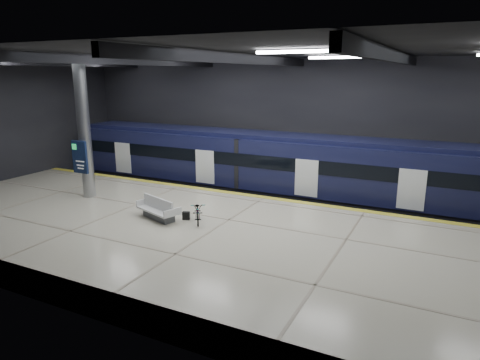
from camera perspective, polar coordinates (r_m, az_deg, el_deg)
The scene contains 10 objects.
ground at distance 19.56m, azimuth -0.07°, elevation -7.46°, with size 30.00×30.00×0.00m, color black.
room_shell at distance 18.26m, azimuth -0.08°, elevation 9.49°, with size 30.10×16.10×8.05m.
platform at distance 17.32m, azimuth -3.81°, elevation -8.47°, with size 30.00×11.00×1.10m, color #B9B39D.
safety_strip at distance 21.57m, azimuth 3.20°, elevation -2.30°, with size 30.00×0.40×0.01m, color gold.
rails at distance 24.31m, azimuth 5.74°, elevation -2.98°, with size 30.00×1.52×0.16m.
train at distance 23.61m, azimuth 7.12°, elevation 1.44°, with size 29.40×2.84×3.79m.
bench at distance 18.65m, azimuth -10.81°, elevation -4.14°, with size 2.31×1.54×0.95m.
bicycle at distance 18.02m, azimuth -5.63°, elevation -4.22°, with size 0.59×1.69×0.89m, color #99999E.
pannier_bag at distance 18.42m, azimuth -7.20°, elevation -4.74°, with size 0.30×0.18×0.35m, color black.
info_column at distance 22.36m, azimuth -20.11°, elevation 6.25°, with size 0.90×0.78×6.90m.
Camera 1 is at (8.13, -16.28, 7.18)m, focal length 32.00 mm.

